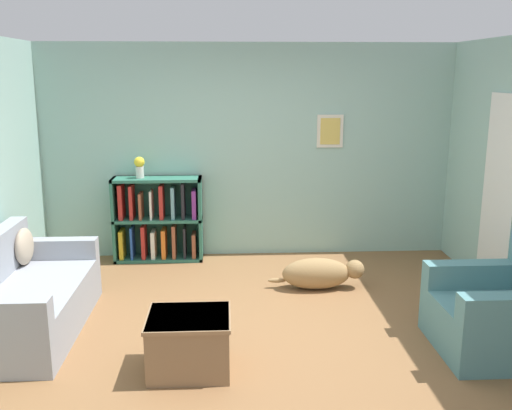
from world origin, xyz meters
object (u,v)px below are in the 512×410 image
at_px(couch, 23,299).
at_px(vase, 140,166).
at_px(recliner_chair, 505,310).
at_px(bookshelf, 158,220).
at_px(dog, 320,273).
at_px(coffee_table, 189,341).

height_order(couch, vase, vase).
height_order(couch, recliner_chair, recliner_chair).
bearing_deg(bookshelf, recliner_chair, -39.21).
bearing_deg(dog, coffee_table, -127.96).
bearing_deg(recliner_chair, bookshelf, 140.79).
bearing_deg(coffee_table, recliner_chair, 4.30).
bearing_deg(couch, recliner_chair, -7.88).
relative_size(recliner_chair, coffee_table, 1.62).
bearing_deg(recliner_chair, coffee_table, -175.70).
distance_m(coffee_table, vase, 2.95).
distance_m(coffee_table, dog, 2.08).
xyz_separation_m(couch, recliner_chair, (4.06, -0.56, 0.04)).
bearing_deg(recliner_chair, couch, 172.12).
bearing_deg(coffee_table, couch, 153.25).
height_order(bookshelf, vase, vase).
bearing_deg(coffee_table, vase, 105.08).
bearing_deg(vase, bookshelf, 5.11).
xyz_separation_m(bookshelf, dog, (1.82, -1.09, -0.32)).
bearing_deg(dog, vase, 151.92).
relative_size(couch, bookshelf, 1.63).
distance_m(bookshelf, coffee_table, 2.79).
distance_m(couch, coffee_table, 1.68).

